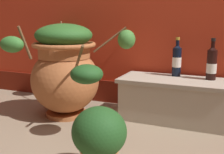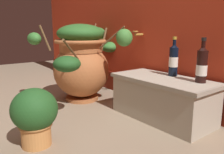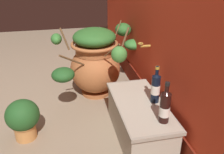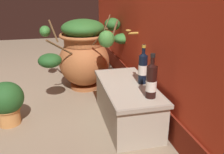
% 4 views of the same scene
% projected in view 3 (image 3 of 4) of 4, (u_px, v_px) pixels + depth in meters
% --- Properties ---
extents(ground_plane, '(7.00, 7.00, 0.00)m').
position_uv_depth(ground_plane, '(43.00, 119.00, 2.40)').
color(ground_plane, gray).
extents(terracotta_urn, '(0.96, 1.08, 0.80)m').
position_uv_depth(terracotta_urn, '(96.00, 60.00, 2.70)').
color(terracotta_urn, '#B26638').
rests_on(terracotta_urn, ground_plane).
extents(stone_ledge, '(0.86, 0.41, 0.34)m').
position_uv_depth(stone_ledge, '(139.00, 119.00, 2.10)').
color(stone_ledge, '#B2A893').
rests_on(stone_ledge, ground_plane).
extents(wine_bottle_left, '(0.07, 0.07, 0.33)m').
position_uv_depth(wine_bottle_left, '(156.00, 87.00, 2.00)').
color(wine_bottle_left, black).
rests_on(wine_bottle_left, stone_ledge).
extents(wine_bottle_middle, '(0.08, 0.08, 0.33)m').
position_uv_depth(wine_bottle_middle, '(165.00, 106.00, 1.75)').
color(wine_bottle_middle, black).
rests_on(wine_bottle_middle, stone_ledge).
extents(potted_shrub, '(0.29, 0.29, 0.37)m').
position_uv_depth(potted_shrub, '(23.00, 118.00, 2.07)').
color(potted_shrub, '#D68E4C').
rests_on(potted_shrub, ground_plane).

